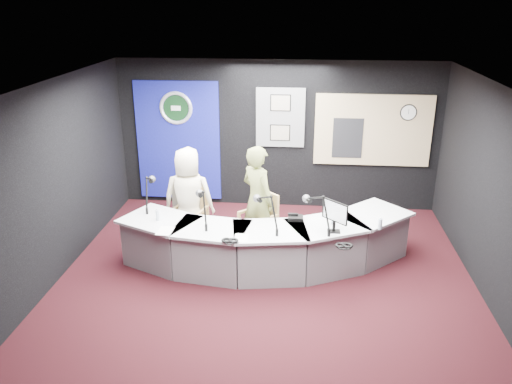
# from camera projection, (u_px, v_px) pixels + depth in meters

# --- Properties ---
(ground) EXTENTS (6.00, 6.00, 0.00)m
(ground) POSITION_uv_depth(u_px,v_px,m) (265.00, 284.00, 7.35)
(ground) COLOR black
(ground) RESTS_ON ground
(ceiling) EXTENTS (6.00, 6.00, 0.02)m
(ceiling) POSITION_uv_depth(u_px,v_px,m) (266.00, 88.00, 6.34)
(ceiling) COLOR silver
(ceiling) RESTS_ON ground
(wall_back) EXTENTS (6.00, 0.02, 2.80)m
(wall_back) POSITION_uv_depth(u_px,v_px,m) (277.00, 136.00, 9.63)
(wall_back) COLOR black
(wall_back) RESTS_ON ground
(wall_front) EXTENTS (6.00, 0.02, 2.80)m
(wall_front) POSITION_uv_depth(u_px,v_px,m) (237.00, 329.00, 4.06)
(wall_front) COLOR black
(wall_front) RESTS_ON ground
(wall_left) EXTENTS (0.02, 6.00, 2.80)m
(wall_left) POSITION_uv_depth(u_px,v_px,m) (50.00, 186.00, 7.11)
(wall_left) COLOR black
(wall_left) RESTS_ON ground
(wall_right) EXTENTS (0.02, 6.00, 2.80)m
(wall_right) POSITION_uv_depth(u_px,v_px,m) (498.00, 201.00, 6.59)
(wall_right) COLOR black
(wall_right) RESTS_ON ground
(broadcast_desk) EXTENTS (4.50, 1.90, 0.75)m
(broadcast_desk) POSITION_uv_depth(u_px,v_px,m) (264.00, 243.00, 7.73)
(broadcast_desk) COLOR silver
(broadcast_desk) RESTS_ON ground
(backdrop_panel) EXTENTS (1.60, 0.05, 2.30)m
(backdrop_panel) POSITION_uv_depth(u_px,v_px,m) (178.00, 141.00, 9.83)
(backdrop_panel) COLOR navy
(backdrop_panel) RESTS_ON wall_back
(agency_seal) EXTENTS (0.63, 0.07, 0.63)m
(agency_seal) POSITION_uv_depth(u_px,v_px,m) (176.00, 108.00, 9.55)
(agency_seal) COLOR silver
(agency_seal) RESTS_ON backdrop_panel
(seal_center) EXTENTS (0.48, 0.01, 0.48)m
(seal_center) POSITION_uv_depth(u_px,v_px,m) (176.00, 108.00, 9.56)
(seal_center) COLOR black
(seal_center) RESTS_ON backdrop_panel
(pinboard) EXTENTS (0.90, 0.04, 1.10)m
(pinboard) POSITION_uv_depth(u_px,v_px,m) (280.00, 118.00, 9.48)
(pinboard) COLOR slate
(pinboard) RESTS_ON wall_back
(framed_photo_upper) EXTENTS (0.34, 0.02, 0.27)m
(framed_photo_upper) POSITION_uv_depth(u_px,v_px,m) (281.00, 103.00, 9.35)
(framed_photo_upper) COLOR gray
(framed_photo_upper) RESTS_ON pinboard
(framed_photo_lower) EXTENTS (0.34, 0.02, 0.27)m
(framed_photo_lower) POSITION_uv_depth(u_px,v_px,m) (280.00, 133.00, 9.55)
(framed_photo_lower) COLOR gray
(framed_photo_lower) RESTS_ON pinboard
(booth_window_frame) EXTENTS (2.12, 0.06, 1.32)m
(booth_window_frame) POSITION_uv_depth(u_px,v_px,m) (373.00, 130.00, 9.40)
(booth_window_frame) COLOR tan
(booth_window_frame) RESTS_ON wall_back
(booth_glow) EXTENTS (2.00, 0.02, 1.20)m
(booth_glow) POSITION_uv_depth(u_px,v_px,m) (373.00, 130.00, 9.39)
(booth_glow) COLOR beige
(booth_glow) RESTS_ON booth_window_frame
(equipment_rack) EXTENTS (0.55, 0.02, 0.75)m
(equipment_rack) POSITION_uv_depth(u_px,v_px,m) (348.00, 138.00, 9.47)
(equipment_rack) COLOR black
(equipment_rack) RESTS_ON booth_window_frame
(wall_clock) EXTENTS (0.28, 0.01, 0.28)m
(wall_clock) POSITION_uv_depth(u_px,v_px,m) (408.00, 113.00, 9.19)
(wall_clock) COLOR white
(wall_clock) RESTS_ON booth_window_frame
(armchair_left) EXTENTS (0.60, 0.60, 0.87)m
(armchair_left) POSITION_uv_depth(u_px,v_px,m) (190.00, 220.00, 8.37)
(armchair_left) COLOR tan
(armchair_left) RESTS_ON ground
(armchair_right) EXTENTS (0.73, 0.73, 0.92)m
(armchair_right) POSITION_uv_depth(u_px,v_px,m) (258.00, 224.00, 8.17)
(armchair_right) COLOR tan
(armchair_right) RESTS_ON ground
(draped_jacket) EXTENTS (0.51, 0.23, 0.70)m
(draped_jacket) POSITION_uv_depth(u_px,v_px,m) (187.00, 204.00, 8.53)
(draped_jacket) COLOR slate
(draped_jacket) RESTS_ON armchair_left
(person_man) EXTENTS (0.83, 0.56, 1.66)m
(person_man) POSITION_uv_depth(u_px,v_px,m) (189.00, 198.00, 8.23)
(person_man) COLOR beige
(person_man) RESTS_ON ground
(person_woman) EXTENTS (0.75, 0.74, 1.75)m
(person_woman) POSITION_uv_depth(u_px,v_px,m) (258.00, 200.00, 8.02)
(person_woman) COLOR olive
(person_woman) RESTS_ON ground
(computer_monitor) EXTENTS (0.33, 0.32, 0.29)m
(computer_monitor) POSITION_uv_depth(u_px,v_px,m) (335.00, 211.00, 7.11)
(computer_monitor) COLOR black
(computer_monitor) RESTS_ON broadcast_desk
(desk_phone) EXTENTS (0.22, 0.18, 0.06)m
(desk_phone) POSITION_uv_depth(u_px,v_px,m) (296.00, 218.00, 7.62)
(desk_phone) COLOR black
(desk_phone) RESTS_ON broadcast_desk
(headphones_near) EXTENTS (0.23, 0.23, 0.04)m
(headphones_near) POSITION_uv_depth(u_px,v_px,m) (344.00, 246.00, 6.80)
(headphones_near) COLOR black
(headphones_near) RESTS_ON broadcast_desk
(headphones_far) EXTENTS (0.20, 0.20, 0.03)m
(headphones_far) POSITION_uv_depth(u_px,v_px,m) (230.00, 240.00, 6.93)
(headphones_far) COLOR black
(headphones_far) RESTS_ON broadcast_desk
(paper_stack) EXTENTS (0.22, 0.31, 0.00)m
(paper_stack) POSITION_uv_depth(u_px,v_px,m) (165.00, 231.00, 7.26)
(paper_stack) COLOR white
(paper_stack) RESTS_ON broadcast_desk
(notepad) EXTENTS (0.19, 0.27, 0.00)m
(notepad) POSITION_uv_depth(u_px,v_px,m) (241.00, 238.00, 7.05)
(notepad) COLOR white
(notepad) RESTS_ON broadcast_desk
(boom_mic_a) EXTENTS (0.20, 0.73, 0.60)m
(boom_mic_a) POSITION_uv_depth(u_px,v_px,m) (149.00, 188.00, 8.00)
(boom_mic_a) COLOR black
(boom_mic_a) RESTS_ON broadcast_desk
(boom_mic_b) EXTENTS (0.32, 0.71, 0.60)m
(boom_mic_b) POSITION_uv_depth(u_px,v_px,m) (202.00, 203.00, 7.43)
(boom_mic_b) COLOR black
(boom_mic_b) RESTS_ON broadcast_desk
(boom_mic_c) EXTENTS (0.45, 0.65, 0.60)m
(boom_mic_c) POSITION_uv_depth(u_px,v_px,m) (267.00, 208.00, 7.26)
(boom_mic_c) COLOR black
(boom_mic_c) RESTS_ON broadcast_desk
(boom_mic_d) EXTENTS (0.44, 0.65, 0.60)m
(boom_mic_d) POSITION_uv_depth(u_px,v_px,m) (318.00, 208.00, 7.25)
(boom_mic_d) COLOR black
(boom_mic_d) RESTS_ON broadcast_desk
(water_bottles) EXTENTS (3.30, 0.18, 0.18)m
(water_bottles) POSITION_uv_depth(u_px,v_px,m) (267.00, 217.00, 7.48)
(water_bottles) COLOR silver
(water_bottles) RESTS_ON broadcast_desk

